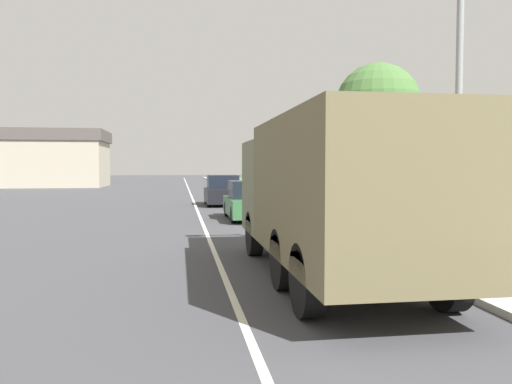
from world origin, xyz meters
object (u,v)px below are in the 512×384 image
(car_second_ahead, at_px, (223,192))
(lamp_post, at_px, (451,43))
(military_truck, at_px, (331,191))
(car_nearest_ahead, at_px, (251,202))

(car_second_ahead, height_order, lamp_post, lamp_post)
(lamp_post, bearing_deg, military_truck, -170.33)
(car_nearest_ahead, xyz_separation_m, car_second_ahead, (-0.49, 7.49, 0.04))
(military_truck, bearing_deg, car_second_ahead, 91.44)
(military_truck, distance_m, car_nearest_ahead, 10.83)
(car_nearest_ahead, bearing_deg, lamp_post, -76.06)
(car_second_ahead, bearing_deg, military_truck, -88.56)
(car_second_ahead, distance_m, lamp_post, 18.50)
(car_nearest_ahead, height_order, lamp_post, lamp_post)
(car_nearest_ahead, distance_m, lamp_post, 11.34)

